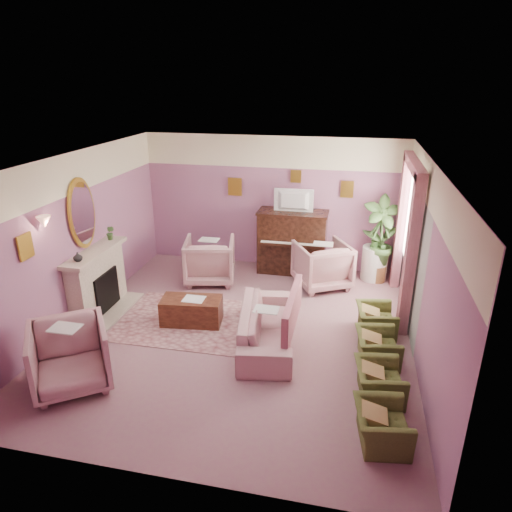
% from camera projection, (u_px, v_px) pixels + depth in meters
% --- Properties ---
extents(floor, '(5.50, 6.00, 0.01)m').
position_uv_depth(floor, '(238.00, 332.00, 7.50)').
color(floor, '#8B5F68').
rests_on(floor, ground).
extents(ceiling, '(5.50, 6.00, 0.01)m').
position_uv_depth(ceiling, '(235.00, 161.00, 6.47)').
color(ceiling, white).
rests_on(ceiling, wall_back).
extents(wall_back, '(5.50, 0.02, 2.80)m').
position_uv_depth(wall_back, '(272.00, 203.00, 9.71)').
color(wall_back, slate).
rests_on(wall_back, floor).
extents(wall_front, '(5.50, 0.02, 2.80)m').
position_uv_depth(wall_front, '(157.00, 366.00, 4.26)').
color(wall_front, slate).
rests_on(wall_front, floor).
extents(wall_left, '(0.02, 6.00, 2.80)m').
position_uv_depth(wall_left, '(76.00, 240.00, 7.52)').
color(wall_left, slate).
rests_on(wall_left, floor).
extents(wall_right, '(0.02, 6.00, 2.80)m').
position_uv_depth(wall_right, '(425.00, 267.00, 6.44)').
color(wall_right, slate).
rests_on(wall_right, floor).
extents(picture_rail_band, '(5.50, 0.01, 0.65)m').
position_uv_depth(picture_rail_band, '(273.00, 152.00, 9.31)').
color(picture_rail_band, '#F8F3C7').
rests_on(picture_rail_band, wall_back).
extents(stripe_panel, '(0.01, 3.00, 2.15)m').
position_uv_depth(stripe_panel, '(412.00, 256.00, 7.75)').
color(stripe_panel, '#9BA197').
rests_on(stripe_panel, wall_right).
extents(fireplace_surround, '(0.30, 1.40, 1.10)m').
position_uv_depth(fireplace_surround, '(97.00, 282.00, 7.99)').
color(fireplace_surround, '#B9A891').
rests_on(fireplace_surround, floor).
extents(fireplace_inset, '(0.18, 0.72, 0.68)m').
position_uv_depth(fireplace_inset, '(104.00, 291.00, 8.02)').
color(fireplace_inset, black).
rests_on(fireplace_inset, floor).
extents(fire_ember, '(0.06, 0.54, 0.10)m').
position_uv_depth(fire_ember, '(107.00, 300.00, 8.08)').
color(fire_ember, '#E75031').
rests_on(fire_ember, floor).
extents(mantel_shelf, '(0.40, 1.55, 0.07)m').
position_uv_depth(mantel_shelf, '(95.00, 252.00, 7.77)').
color(mantel_shelf, '#B9A891').
rests_on(mantel_shelf, fireplace_surround).
extents(hearth, '(0.55, 1.50, 0.02)m').
position_uv_depth(hearth, '(111.00, 311.00, 8.15)').
color(hearth, '#B9A891').
rests_on(hearth, floor).
extents(mirror_frame, '(0.04, 0.72, 1.20)m').
position_uv_depth(mirror_frame, '(82.00, 213.00, 7.55)').
color(mirror_frame, '#B5942C').
rests_on(mirror_frame, wall_left).
extents(mirror_glass, '(0.01, 0.60, 1.06)m').
position_uv_depth(mirror_glass, '(83.00, 213.00, 7.54)').
color(mirror_glass, white).
rests_on(mirror_glass, wall_left).
extents(sconce_shade, '(0.20, 0.20, 0.16)m').
position_uv_depth(sconce_shade, '(44.00, 222.00, 6.51)').
color(sconce_shade, '#E79C7D').
rests_on(sconce_shade, wall_left).
extents(piano, '(1.40, 0.60, 1.30)m').
position_uv_depth(piano, '(292.00, 243.00, 9.60)').
color(piano, black).
rests_on(piano, floor).
extents(piano_keyshelf, '(1.30, 0.12, 0.06)m').
position_uv_depth(piano_keyshelf, '(290.00, 245.00, 9.25)').
color(piano_keyshelf, black).
rests_on(piano_keyshelf, piano).
extents(piano_keys, '(1.20, 0.08, 0.02)m').
position_uv_depth(piano_keys, '(290.00, 243.00, 9.24)').
color(piano_keys, white).
rests_on(piano_keys, piano).
extents(piano_top, '(1.45, 0.65, 0.04)m').
position_uv_depth(piano_top, '(293.00, 212.00, 9.35)').
color(piano_top, black).
rests_on(piano_top, piano).
extents(television, '(0.80, 0.12, 0.48)m').
position_uv_depth(television, '(293.00, 199.00, 9.20)').
color(television, black).
rests_on(television, piano).
extents(print_back_left, '(0.30, 0.03, 0.38)m').
position_uv_depth(print_back_left, '(235.00, 187.00, 9.71)').
color(print_back_left, '#B5942C').
rests_on(print_back_left, wall_back).
extents(print_back_right, '(0.26, 0.03, 0.34)m').
position_uv_depth(print_back_right, '(347.00, 189.00, 9.23)').
color(print_back_right, '#B5942C').
rests_on(print_back_right, wall_back).
extents(print_back_mid, '(0.22, 0.03, 0.26)m').
position_uv_depth(print_back_mid, '(296.00, 176.00, 9.35)').
color(print_back_mid, '#B5942C').
rests_on(print_back_mid, wall_back).
extents(print_left_wall, '(0.03, 0.28, 0.36)m').
position_uv_depth(print_left_wall, '(25.00, 247.00, 6.31)').
color(print_left_wall, '#B5942C').
rests_on(print_left_wall, wall_left).
extents(window_blind, '(0.03, 1.40, 1.80)m').
position_uv_depth(window_blind, '(413.00, 216.00, 7.75)').
color(window_blind, beige).
rests_on(window_blind, wall_right).
extents(curtain_left, '(0.16, 0.34, 2.60)m').
position_uv_depth(curtain_left, '(410.00, 257.00, 7.08)').
color(curtain_left, '#A25765').
rests_on(curtain_left, floor).
extents(curtain_right, '(0.16, 0.34, 2.60)m').
position_uv_depth(curtain_right, '(401.00, 222.00, 8.75)').
color(curtain_right, '#A25765').
rests_on(curtain_right, floor).
extents(pelmet, '(0.16, 2.20, 0.16)m').
position_uv_depth(pelmet, '(415.00, 165.00, 7.45)').
color(pelmet, '#A25765').
rests_on(pelmet, wall_right).
extents(mantel_plant, '(0.16, 0.16, 0.28)m').
position_uv_depth(mantel_plant, '(110.00, 233.00, 8.21)').
color(mantel_plant, '#3A622C').
rests_on(mantel_plant, mantel_shelf).
extents(mantel_vase, '(0.16, 0.16, 0.16)m').
position_uv_depth(mantel_vase, '(78.00, 257.00, 7.27)').
color(mantel_vase, '#F8F3C7').
rests_on(mantel_vase, mantel_shelf).
extents(area_rug, '(2.52, 1.82, 0.01)m').
position_uv_depth(area_rug, '(194.00, 321.00, 7.81)').
color(area_rug, '#9E696B').
rests_on(area_rug, floor).
extents(coffee_table, '(1.05, 0.62, 0.45)m').
position_uv_depth(coffee_table, '(192.00, 311.00, 7.70)').
color(coffee_table, '#492415').
rests_on(coffee_table, floor).
extents(table_paper, '(0.35, 0.28, 0.01)m').
position_uv_depth(table_paper, '(194.00, 299.00, 7.60)').
color(table_paper, silver).
rests_on(table_paper, coffee_table).
extents(sofa, '(0.67, 2.02, 0.82)m').
position_uv_depth(sofa, '(266.00, 319.00, 7.06)').
color(sofa, tan).
rests_on(sofa, floor).
extents(sofa_throw, '(0.10, 1.53, 0.56)m').
position_uv_depth(sofa_throw, '(292.00, 311.00, 6.91)').
color(sofa_throw, '#A25765').
rests_on(sofa_throw, sofa).
extents(floral_armchair_left, '(0.96, 0.96, 1.00)m').
position_uv_depth(floral_armchair_left, '(210.00, 258.00, 9.19)').
color(floral_armchair_left, tan).
rests_on(floral_armchair_left, floor).
extents(floral_armchair_right, '(0.96, 0.96, 1.00)m').
position_uv_depth(floral_armchair_right, '(322.00, 263.00, 8.97)').
color(floral_armchair_right, tan).
rests_on(floral_armchair_right, floor).
extents(floral_armchair_front, '(0.96, 0.96, 1.00)m').
position_uv_depth(floral_armchair_front, '(69.00, 354.00, 6.03)').
color(floral_armchair_front, tan).
rests_on(floral_armchair_front, floor).
extents(olive_chair_a, '(0.49, 0.69, 0.60)m').
position_uv_depth(olive_chair_a, '(382.00, 420.00, 5.14)').
color(olive_chair_a, '#495223').
rests_on(olive_chair_a, floor).
extents(olive_chair_b, '(0.49, 0.69, 0.60)m').
position_uv_depth(olive_chair_b, '(379.00, 377.00, 5.89)').
color(olive_chair_b, '#495223').
rests_on(olive_chair_b, floor).
extents(olive_chair_c, '(0.49, 0.69, 0.60)m').
position_uv_depth(olive_chair_c, '(377.00, 343.00, 6.63)').
color(olive_chair_c, '#495223').
rests_on(olive_chair_c, floor).
extents(olive_chair_d, '(0.49, 0.69, 0.60)m').
position_uv_depth(olive_chair_d, '(376.00, 316.00, 7.38)').
color(olive_chair_d, '#495223').
rests_on(olive_chair_d, floor).
extents(side_table, '(0.52, 0.52, 0.70)m').
position_uv_depth(side_table, '(374.00, 263.00, 9.33)').
color(side_table, silver).
rests_on(side_table, floor).
extents(side_plant_big, '(0.30, 0.30, 0.34)m').
position_uv_depth(side_plant_big, '(377.00, 239.00, 9.14)').
color(side_plant_big, '#3A622C').
rests_on(side_plant_big, side_table).
extents(side_plant_small, '(0.16, 0.16, 0.28)m').
position_uv_depth(side_plant_small, '(383.00, 243.00, 9.04)').
color(side_plant_small, '#3A622C').
rests_on(side_plant_small, side_table).
extents(palm_pot, '(0.34, 0.34, 0.34)m').
position_uv_depth(palm_pot, '(377.00, 273.00, 9.31)').
color(palm_pot, brown).
rests_on(palm_pot, floor).
extents(palm_plant, '(0.76, 0.76, 1.44)m').
position_uv_depth(palm_plant, '(381.00, 232.00, 8.98)').
color(palm_plant, '#3A622C').
rests_on(palm_plant, palm_pot).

